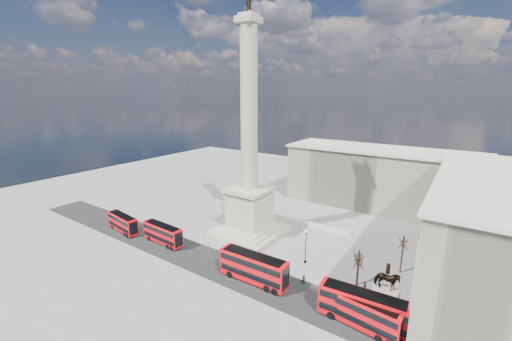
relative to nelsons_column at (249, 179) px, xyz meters
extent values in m
plane|color=gray|center=(0.00, -5.00, -12.92)|extent=(180.00, 180.00, 0.00)
cube|color=#272727|center=(5.00, -15.00, -12.91)|extent=(120.00, 9.00, 0.01)
cube|color=#B8B199|center=(0.00, 0.00, -12.42)|extent=(14.00, 14.00, 1.00)
cube|color=#B8B199|center=(0.00, 0.00, -11.67)|extent=(12.00, 12.00, 0.50)
cube|color=#B8B199|center=(0.00, 0.00, -11.17)|extent=(10.00, 10.00, 0.50)
cube|color=#B8B199|center=(0.00, 0.00, -6.92)|extent=(8.00, 8.00, 8.00)
cube|color=#B8B199|center=(0.00, 0.00, -2.52)|extent=(9.00, 9.00, 0.80)
cylinder|color=#AEA890|center=(0.00, 0.00, 14.88)|extent=(3.60, 3.60, 34.00)
cube|color=#B8B199|center=(0.00, 0.00, 32.48)|extent=(4.20, 4.20, 1.20)
cube|color=#B8B199|center=(0.00, 0.00, 33.38)|extent=(3.20, 3.20, 0.60)
cylinder|color=black|center=(0.00, 0.00, 34.98)|extent=(0.90, 0.90, 2.60)
cube|color=beige|center=(0.00, 11.00, -12.37)|extent=(40.00, 0.60, 1.10)
cube|color=#AFAA8F|center=(45.00, 5.00, -3.92)|extent=(18.00, 45.00, 18.00)
cube|color=beige|center=(45.00, 5.00, 5.38)|extent=(19.00, 46.00, 0.60)
cube|color=#AFAA8F|center=(20.00, 35.00, -4.92)|extent=(50.00, 16.00, 16.00)
cube|color=beige|center=(20.00, 35.00, 3.38)|extent=(51.00, 17.00, 0.60)
cube|color=red|center=(-12.27, -14.78, -10.68)|extent=(10.45, 2.73, 3.82)
cube|color=black|center=(-12.27, -14.78, -11.36)|extent=(10.03, 2.78, 0.85)
cube|color=black|center=(-12.27, -14.78, -9.67)|extent=(10.03, 2.78, 0.85)
cube|color=black|center=(-12.27, -14.78, -8.74)|extent=(9.40, 2.46, 0.06)
cylinder|color=black|center=(-15.69, -14.66, -12.40)|extent=(1.13, 2.51, 1.04)
cylinder|color=black|center=(-9.37, -14.89, -12.40)|extent=(1.13, 2.51, 1.04)
cylinder|color=black|center=(-8.13, -14.93, -12.40)|extent=(1.13, 2.51, 1.04)
cube|color=red|center=(11.80, -15.49, -10.25)|extent=(12.42, 3.03, 4.56)
cube|color=black|center=(11.80, -15.49, -11.06)|extent=(11.93, 3.08, 1.01)
cube|color=black|center=(11.80, -15.49, -9.04)|extent=(11.93, 3.08, 1.01)
cube|color=black|center=(11.80, -15.49, -7.93)|extent=(11.18, 2.73, 0.07)
cylinder|color=black|center=(7.72, -15.57, -12.30)|extent=(1.29, 2.95, 1.24)
cylinder|color=black|center=(15.27, -15.43, -12.30)|extent=(1.29, 2.95, 1.24)
cylinder|color=black|center=(16.75, -15.41, -12.30)|extent=(1.29, 2.95, 1.24)
cube|color=red|center=(30.08, -15.35, -10.32)|extent=(12.16, 3.43, 4.43)
cube|color=black|center=(30.08, -15.35, -11.11)|extent=(11.69, 3.46, 0.98)
cube|color=black|center=(30.08, -15.35, -9.15)|extent=(11.69, 3.46, 0.98)
cube|color=black|center=(30.08, -15.35, -8.07)|extent=(10.95, 3.08, 0.07)
cylinder|color=black|center=(26.12, -15.58, -12.32)|extent=(1.37, 2.92, 1.20)
cylinder|color=black|center=(33.44, -15.15, -12.32)|extent=(1.37, 2.92, 1.20)
cylinder|color=black|center=(34.88, -15.07, -12.32)|extent=(1.37, 2.92, 1.20)
cube|color=red|center=(29.99, -16.02, -10.59)|extent=(10.98, 3.61, 3.97)
cube|color=black|center=(29.99, -16.02, -11.30)|extent=(10.56, 3.62, 0.88)
cube|color=black|center=(29.99, -16.02, -9.54)|extent=(10.56, 3.62, 0.88)
cube|color=black|center=(29.99, -16.02, -8.58)|extent=(9.88, 3.25, 0.06)
cylinder|color=black|center=(26.46, -15.63, -12.38)|extent=(1.35, 2.67, 1.08)
cylinder|color=black|center=(32.99, -16.35, -12.38)|extent=(1.35, 2.67, 1.08)
cylinder|color=black|center=(34.28, -16.49, -12.38)|extent=(1.35, 2.67, 1.08)
cube|color=red|center=(-24.76, -16.05, -10.76)|extent=(10.18, 3.43, 3.68)
cube|color=black|center=(-24.76, -16.05, -11.42)|extent=(9.79, 3.44, 0.82)
cube|color=black|center=(-24.76, -16.05, -9.79)|extent=(9.79, 3.44, 0.82)
cube|color=black|center=(-24.76, -16.05, -8.90)|extent=(9.16, 3.09, 0.05)
cylinder|color=black|center=(-28.03, -15.66, -12.42)|extent=(1.27, 2.49, 1.00)
cylinder|color=black|center=(-21.98, -16.38, -12.42)|extent=(1.27, 2.49, 1.00)
cylinder|color=black|center=(-20.79, -16.52, -12.42)|extent=(1.27, 2.49, 1.00)
cylinder|color=black|center=(16.47, -5.01, -12.66)|extent=(0.46, 0.46, 0.52)
cylinder|color=black|center=(16.47, -5.01, -9.81)|extent=(0.17, 0.17, 6.21)
cylinder|color=black|center=(16.47, -5.01, -6.81)|extent=(0.31, 0.31, 0.31)
sphere|color=silver|center=(16.47, -5.01, -6.45)|extent=(0.58, 0.58, 0.58)
cube|color=beige|center=(32.27, -12.55, -12.65)|extent=(4.24, 3.18, 0.53)
cube|color=beige|center=(32.27, -12.55, -10.59)|extent=(3.39, 2.33, 4.66)
imported|color=black|center=(32.27, -12.55, -6.82)|extent=(3.52, 1.87, 2.86)
cylinder|color=black|center=(32.27, -12.55, -5.09)|extent=(0.53, 0.53, 1.27)
sphere|color=black|center=(32.27, -12.55, -4.34)|extent=(0.38, 0.38, 0.38)
cylinder|color=#332319|center=(27.55, -9.71, -9.06)|extent=(0.31, 0.31, 7.72)
cylinder|color=#332319|center=(26.64, -6.55, -9.74)|extent=(0.29, 0.29, 6.35)
cylinder|color=#332319|center=(32.03, 1.66, -9.35)|extent=(0.31, 0.31, 7.13)
imported|color=black|center=(19.33, -11.50, -12.00)|extent=(0.72, 0.53, 1.84)
imported|color=black|center=(28.27, -7.62, -12.09)|extent=(0.98, 0.87, 1.65)
imported|color=black|center=(3.48, -8.93, -12.06)|extent=(0.81, 1.08, 1.71)
camera|label=1|loc=(38.98, -54.58, 18.34)|focal=22.00mm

